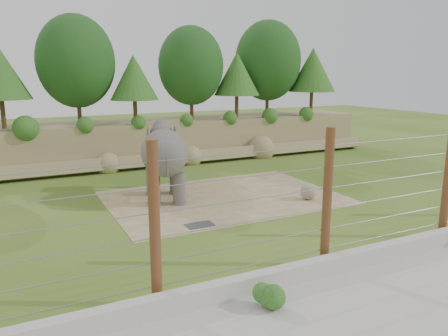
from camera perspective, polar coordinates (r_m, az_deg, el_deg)
name	(u,v)px	position (r m, az deg, el deg)	size (l,w,h in m)	color
ground	(247,219)	(16.69, 3.07, -6.69)	(90.00, 90.00, 0.00)	#376018
back_embankment	(156,97)	(27.73, -8.85, 9.14)	(30.00, 5.52, 8.77)	#8D7857
dirt_patch	(224,198)	(19.43, 0.01, -3.88)	(10.00, 7.00, 0.02)	#8C7151
drain_grate	(200,225)	(15.99, -3.18, -7.42)	(1.00, 0.60, 0.03)	#262628
elephant	(165,163)	(18.95, -7.77, 0.60)	(1.72, 4.00, 3.24)	#58534E
stone_ball	(308,192)	(19.39, 10.94, -3.03)	(0.70, 0.70, 0.70)	gray
retaining_wall	(336,263)	(12.79, 14.38, -11.99)	(26.00, 0.35, 0.50)	#B9B6AC
walkway	(391,305)	(11.63, 20.98, -16.37)	(26.00, 4.00, 0.01)	#B9B6AC
barrier_fence	(327,198)	(12.55, 13.33, -3.89)	(20.26, 0.26, 4.00)	brown
walkway_shrub	(268,295)	(10.71, 5.79, -16.21)	(0.64, 0.64, 0.64)	#22561C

